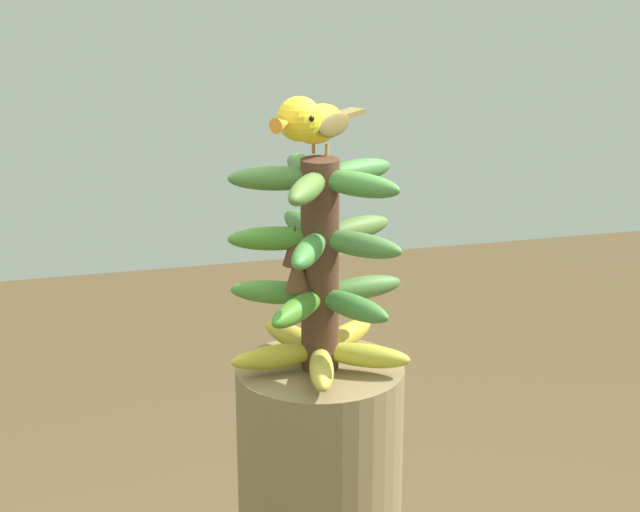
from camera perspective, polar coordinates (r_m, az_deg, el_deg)
banana_bunch at (r=1.62m, az=-0.04°, el=-0.52°), size 0.27×0.27×0.32m
perched_bird at (r=1.58m, az=-0.48°, el=6.87°), size 0.17×0.16×0.09m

